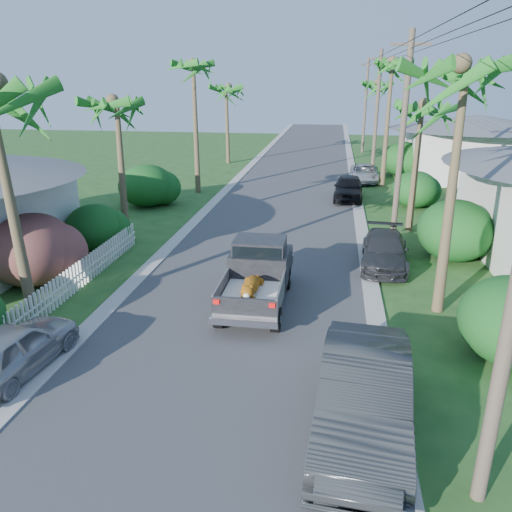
% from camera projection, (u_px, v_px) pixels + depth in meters
% --- Properties ---
extents(ground, '(120.00, 120.00, 0.00)m').
position_uv_depth(ground, '(203.00, 401.00, 11.63)').
color(ground, '#214A1B').
rests_on(ground, ground).
extents(road, '(8.00, 100.00, 0.02)m').
position_uv_depth(road, '(293.00, 186.00, 34.90)').
color(road, '#38383A').
rests_on(road, ground).
extents(curb_left, '(0.60, 100.00, 0.06)m').
position_uv_depth(curb_left, '(232.00, 184.00, 35.51)').
color(curb_left, '#A5A39E').
rests_on(curb_left, ground).
extents(curb_right, '(0.60, 100.00, 0.06)m').
position_uv_depth(curb_right, '(355.00, 187.00, 34.28)').
color(curb_right, '#A5A39E').
rests_on(curb_right, ground).
extents(pickup_truck, '(1.98, 5.12, 2.06)m').
position_uv_depth(pickup_truck, '(258.00, 271.00, 16.69)').
color(pickup_truck, black).
rests_on(pickup_truck, ground).
extents(parked_car_rn, '(2.22, 5.35, 1.72)m').
position_uv_depth(parked_car_rn, '(363.00, 397.00, 10.35)').
color(parked_car_rn, '#282B2C').
rests_on(parked_car_rn, ground).
extents(parked_car_rm, '(2.09, 4.46, 1.26)m').
position_uv_depth(parked_car_rm, '(385.00, 251.00, 19.83)').
color(parked_car_rm, '#2A2C2F').
rests_on(parked_car_rm, ground).
extents(parked_car_rf, '(1.90, 4.36, 1.47)m').
position_uv_depth(parked_car_rf, '(349.00, 188.00, 30.73)').
color(parked_car_rf, black).
rests_on(parked_car_rf, ground).
extents(parked_car_rd, '(2.16, 4.44, 1.22)m').
position_uv_depth(parked_car_rd, '(364.00, 173.00, 36.17)').
color(parked_car_rd, '#A8AAAF').
rests_on(parked_car_rd, ground).
extents(parked_car_ln, '(1.93, 4.01, 1.32)m').
position_uv_depth(parked_car_ln, '(13.00, 349.00, 12.55)').
color(parked_car_ln, '#A2A3A9').
rests_on(parked_car_ln, ground).
extents(palm_l_b, '(4.40, 4.40, 7.40)m').
position_uv_depth(palm_l_b, '(115.00, 102.00, 21.71)').
color(palm_l_b, brown).
rests_on(palm_l_b, ground).
extents(palm_l_c, '(4.40, 4.40, 9.20)m').
position_uv_depth(palm_l_c, '(193.00, 64.00, 30.32)').
color(palm_l_c, brown).
rests_on(palm_l_c, ground).
extents(palm_l_d, '(4.40, 4.40, 7.70)m').
position_uv_depth(palm_l_d, '(226.00, 87.00, 42.05)').
color(palm_l_d, brown).
rests_on(palm_l_d, ground).
extents(palm_r_a, '(4.40, 4.40, 8.70)m').
position_uv_depth(palm_r_a, '(468.00, 66.00, 13.82)').
color(palm_r_a, brown).
rests_on(palm_r_a, ground).
extents(palm_r_b, '(4.40, 4.40, 7.20)m').
position_uv_depth(palm_r_b, '(422.00, 105.00, 22.65)').
color(palm_r_b, brown).
rests_on(palm_r_b, ground).
extents(palm_r_c, '(4.40, 4.40, 9.40)m').
position_uv_depth(palm_r_c, '(393.00, 62.00, 32.22)').
color(palm_r_c, brown).
rests_on(palm_r_c, ground).
extents(palm_r_d, '(4.40, 4.40, 8.00)m').
position_uv_depth(palm_r_d, '(379.00, 83.00, 45.67)').
color(palm_r_d, brown).
rests_on(palm_r_d, ground).
extents(shrub_l_b, '(3.00, 3.30, 2.60)m').
position_uv_depth(shrub_l_b, '(32.00, 250.00, 17.90)').
color(shrub_l_b, '#B5194C').
rests_on(shrub_l_b, ground).
extents(shrub_l_c, '(2.40, 2.64, 2.00)m').
position_uv_depth(shrub_l_c, '(94.00, 227.00, 21.67)').
color(shrub_l_c, '#154A17').
rests_on(shrub_l_c, ground).
extents(shrub_l_d, '(3.20, 3.52, 2.40)m').
position_uv_depth(shrub_l_d, '(146.00, 185.00, 29.13)').
color(shrub_l_d, '#154A17').
rests_on(shrub_l_d, ground).
extents(shrub_r_b, '(3.00, 3.30, 2.50)m').
position_uv_depth(shrub_r_b, '(455.00, 230.00, 20.33)').
color(shrub_r_b, '#154A17').
rests_on(shrub_r_b, ground).
extents(shrub_r_c, '(2.60, 2.86, 2.10)m').
position_uv_depth(shrub_r_c, '(415.00, 189.00, 28.82)').
color(shrub_r_c, '#154A17').
rests_on(shrub_r_c, ground).
extents(shrub_r_d, '(3.20, 3.52, 2.60)m').
position_uv_depth(shrub_r_d, '(403.00, 159.00, 37.98)').
color(shrub_r_d, '#154A17').
rests_on(shrub_r_d, ground).
extents(picket_fence, '(0.10, 11.00, 1.00)m').
position_uv_depth(picket_fence, '(75.00, 278.00, 17.44)').
color(picket_fence, white).
rests_on(picket_fence, ground).
extents(house_right_far, '(9.00, 8.00, 4.60)m').
position_uv_depth(house_right_far, '(474.00, 150.00, 36.98)').
color(house_right_far, silver).
rests_on(house_right_far, ground).
extents(utility_pole_b, '(1.60, 0.26, 9.00)m').
position_uv_depth(utility_pole_b, '(402.00, 140.00, 21.39)').
color(utility_pole_b, brown).
rests_on(utility_pole_b, ground).
extents(utility_pole_c, '(1.60, 0.26, 9.00)m').
position_uv_depth(utility_pole_c, '(376.00, 116.00, 35.35)').
color(utility_pole_c, brown).
rests_on(utility_pole_c, ground).
extents(utility_pole_d, '(1.60, 0.26, 9.00)m').
position_uv_depth(utility_pole_d, '(365.00, 105.00, 49.31)').
color(utility_pole_d, brown).
rests_on(utility_pole_d, ground).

